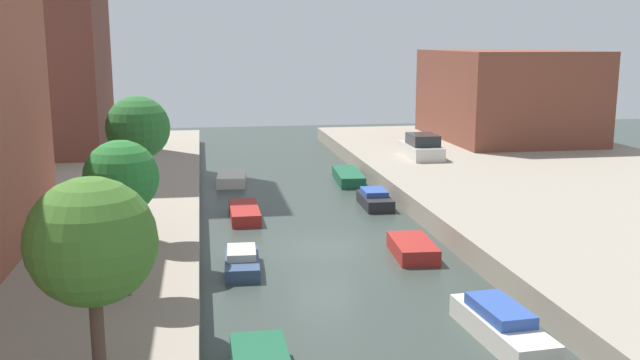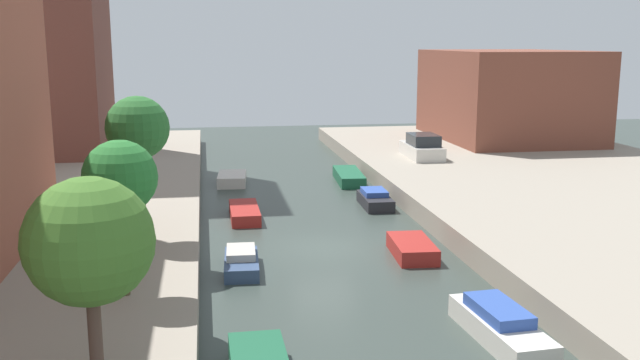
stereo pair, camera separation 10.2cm
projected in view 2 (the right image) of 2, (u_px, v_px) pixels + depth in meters
The scene contains 13 objects.
ground_plane at pixel (324, 248), 28.79m from camera, with size 84.00×84.00×0.00m, color #333D38.
low_block_right at pixel (507, 95), 53.23m from camera, with size 10.00×13.31×6.61m, color brown.
street_tree_0 at pixel (89, 242), 14.52m from camera, with size 2.71×2.71×4.63m.
street_tree_1 at pixel (120, 178), 20.05m from camera, with size 2.14×2.14×4.60m.
street_tree_2 at pixel (138, 130), 25.74m from camera, with size 2.33×2.33×5.38m.
parked_car at pixel (422, 148), 44.84m from camera, with size 1.97×4.35×1.53m.
moored_boat_left_2 at pixel (241, 262), 25.98m from camera, with size 1.37×3.08×0.77m.
moored_boat_left_3 at pixel (244, 213), 33.55m from camera, with size 1.34×3.72×0.57m.
moored_boat_left_4 at pixel (232, 179), 41.51m from camera, with size 1.85×3.12×0.63m.
moored_boat_right_1 at pixel (500, 326), 19.88m from camera, with size 1.60×4.31×1.02m.
moored_boat_right_2 at pixel (412, 248), 27.71m from camera, with size 1.68×3.14×0.61m.
moored_boat_right_3 at pixel (375, 199), 35.98m from camera, with size 1.43×3.17×0.85m.
moored_boat_right_4 at pixel (349, 177), 42.22m from camera, with size 1.72×4.58×0.64m.
Camera 2 is at (-4.64, -27.30, 8.35)m, focal length 39.56 mm.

